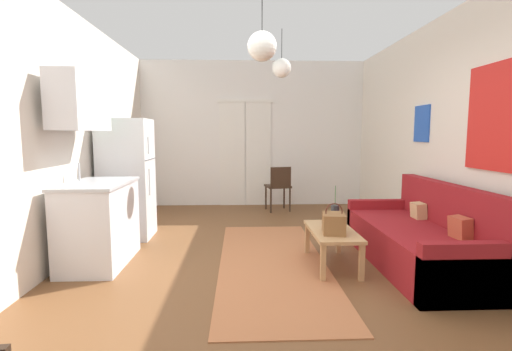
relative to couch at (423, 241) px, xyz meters
name	(u,v)px	position (x,y,z in m)	size (l,w,h in m)	color
ground_plane	(266,282)	(-1.71, -0.27, -0.33)	(4.93, 8.21, 0.10)	brown
wall_back	(253,135)	(-1.71, 3.58, 1.12)	(4.53, 0.13, 2.83)	white
wall_right	(494,134)	(0.51, -0.27, 1.14)	(0.12, 7.81, 2.83)	silver
wall_left	(27,134)	(-3.92, -0.27, 1.14)	(0.12, 7.81, 2.83)	silver
area_rug	(272,262)	(-1.61, 0.15, -0.27)	(1.15, 3.12, 0.01)	#B26B42
couch	(423,241)	(0.00, 0.00, 0.00)	(0.87, 2.05, 0.88)	maroon
coffee_table	(332,235)	(-0.98, 0.04, 0.07)	(0.46, 0.92, 0.40)	tan
bamboo_vase	(335,215)	(-0.90, 0.24, 0.24)	(0.09, 0.09, 0.44)	#2D2D33
handbag	(334,223)	(-1.00, -0.10, 0.23)	(0.26, 0.31, 0.31)	brown
refrigerator	(127,179)	(-3.50, 1.27, 0.53)	(0.67, 0.58, 1.62)	white
kitchen_counter	(95,195)	(-3.53, 0.22, 0.49)	(0.62, 1.04, 2.04)	silver
accent_chair	(279,185)	(-1.26, 2.89, 0.21)	(0.49, 0.47, 0.82)	#382619
pendant_lamp_near	(262,46)	(-1.76, -0.42, 1.91)	(0.26, 0.26, 0.77)	black
pendant_lamp_far	(282,68)	(-1.39, 1.36, 2.03)	(0.26, 0.26, 0.65)	black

